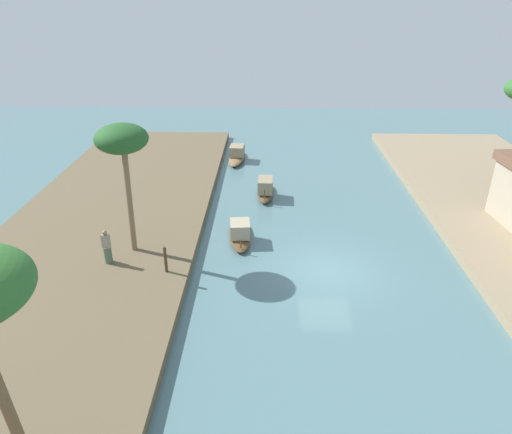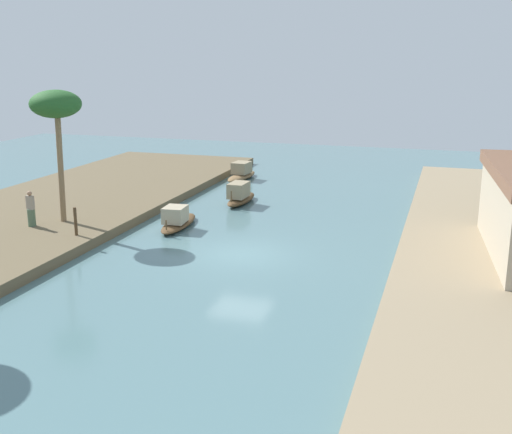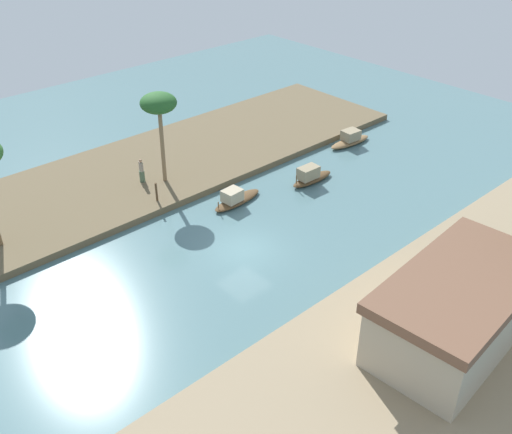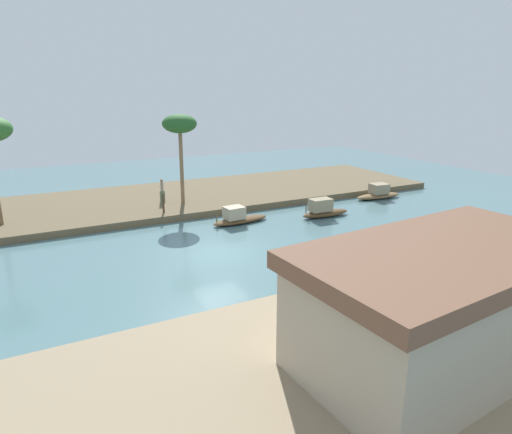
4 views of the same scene
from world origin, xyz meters
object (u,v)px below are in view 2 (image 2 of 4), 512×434
Objects in this scene: sampan_with_tall_canopy at (177,220)px; mooring_post at (76,221)px; sampan_open_hull at (240,196)px; sampan_upstream_small at (242,173)px; person_on_near_bank at (31,212)px; palm_tree_left_near at (56,107)px.

mooring_post reaches higher than sampan_with_tall_canopy.
sampan_upstream_small is (-6.91, -2.24, -0.06)m from sampan_open_hull.
person_on_near_bank is (15.90, -4.98, 0.72)m from sampan_upstream_small.
person_on_near_bank reaches higher than sampan_upstream_small.
person_on_near_bank is at bearing -37.12° from sampan_open_hull.
sampan_upstream_small is 0.64× the size of palm_tree_left_near.
mooring_post reaches higher than sampan_open_hull.
sampan_upstream_small is at bearing 179.45° from sampan_with_tall_canopy.
palm_tree_left_near reaches higher than sampan_with_tall_canopy.
person_on_near_bank is at bearing -36.75° from palm_tree_left_near.
person_on_near_bank is (8.99, -7.23, 0.66)m from sampan_open_hull.
sampan_with_tall_canopy is 0.64× the size of palm_tree_left_near.
palm_tree_left_near is (-1.96, -1.91, 4.80)m from mooring_post.
palm_tree_left_near is (-1.24, 0.93, 4.74)m from person_on_near_bank.
mooring_post is 0.20× the size of palm_tree_left_near.
mooring_post is at bearing -42.51° from sampan_with_tall_canopy.
palm_tree_left_near is at bearing -11.01° from sampan_upstream_small.
sampan_upstream_small is at bearing 172.65° from mooring_post.
sampan_upstream_small is at bearing 164.53° from palm_tree_left_near.
palm_tree_left_near is at bearing -72.74° from sampan_with_tall_canopy.
person_on_near_bank is 2.93m from mooring_post.
sampan_with_tall_canopy is 1.12× the size of sampan_open_hull.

